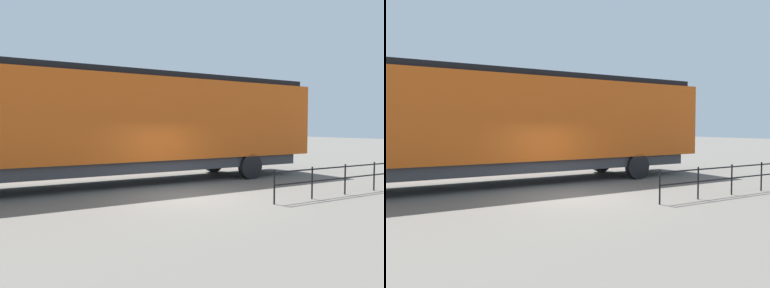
# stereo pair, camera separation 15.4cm
# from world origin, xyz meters

# --- Properties ---
(ground_plane) EXTENTS (120.00, 120.00, 0.00)m
(ground_plane) POSITION_xyz_m (0.00, 0.00, 0.00)
(ground_plane) COLOR #666059
(locomotive) EXTENTS (3.20, 18.60, 4.40)m
(locomotive) POSITION_xyz_m (-3.71, -1.03, 2.46)
(locomotive) COLOR #D15114
(locomotive) RESTS_ON ground_plane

